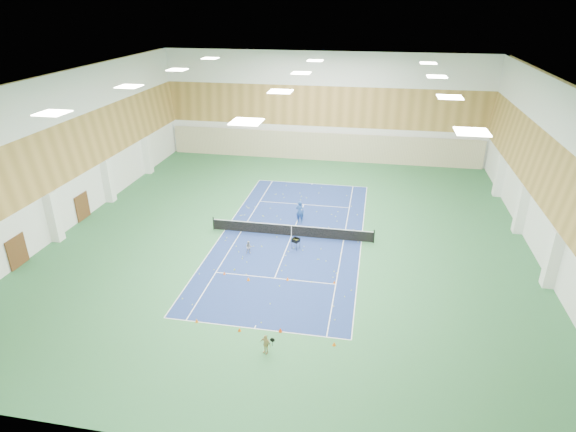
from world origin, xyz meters
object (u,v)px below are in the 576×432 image
(ball_cart, at_px, (296,244))
(child_court, at_px, (249,247))
(child_apron, at_px, (266,344))
(tennis_net, at_px, (291,230))
(coach, at_px, (300,212))

(ball_cart, bearing_deg, child_court, -133.87)
(ball_cart, bearing_deg, child_apron, -63.81)
(child_apron, xyz_separation_m, ball_cart, (-0.38, 11.68, -0.13))
(tennis_net, xyz_separation_m, child_apron, (1.08, -13.72, 0.02))
(coach, height_order, child_apron, coach)
(coach, xyz_separation_m, child_court, (-2.80, -6.05, -0.45))
(child_apron, bearing_deg, tennis_net, 119.00)
(tennis_net, relative_size, coach, 6.80)
(child_court, height_order, child_apron, child_apron)
(coach, distance_m, ball_cart, 4.79)
(tennis_net, distance_m, coach, 2.73)
(tennis_net, xyz_separation_m, ball_cart, (0.70, -2.04, -0.11))
(child_court, bearing_deg, child_apron, -92.26)
(tennis_net, bearing_deg, child_court, -127.47)
(tennis_net, height_order, coach, coach)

